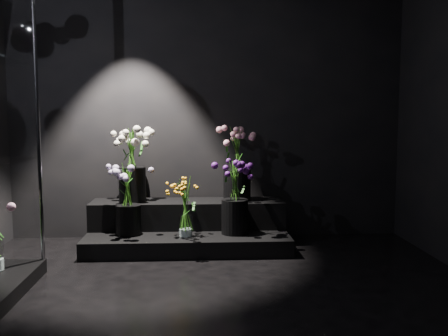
{
  "coord_description": "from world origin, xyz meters",
  "views": [
    {
      "loc": [
        -0.1,
        -3.13,
        1.26
      ],
      "look_at": [
        0.13,
        1.2,
        0.8
      ],
      "focal_mm": 40.0,
      "sensor_mm": 36.0,
      "label": 1
    }
  ],
  "objects": [
    {
      "name": "display_riser",
      "position": [
        -0.2,
        1.62,
        0.17
      ],
      "size": [
        1.89,
        0.84,
        0.42
      ],
      "color": "black",
      "rests_on": "floor"
    },
    {
      "name": "bouquet_pink_roses",
      "position": [
        0.29,
        1.75,
        0.82
      ],
      "size": [
        0.43,
        0.43,
        0.72
      ],
      "rotation": [
        0.0,
        0.0,
        -0.17
      ],
      "color": "black",
      "rests_on": "display_riser"
    },
    {
      "name": "bouquet_purple",
      "position": [
        0.24,
        1.43,
        0.54
      ],
      "size": [
        0.41,
        0.41,
        0.7
      ],
      "rotation": [
        0.0,
        0.0,
        0.39
      ],
      "color": "black",
      "rests_on": "display_riser"
    },
    {
      "name": "bouquet_orange_bells",
      "position": [
        -0.21,
        1.34,
        0.43
      ],
      "size": [
        0.3,
        0.3,
        0.54
      ],
      "rotation": [
        0.0,
        0.0,
        -0.19
      ],
      "color": "white",
      "rests_on": "display_riser"
    },
    {
      "name": "bouquet_lilac",
      "position": [
        -0.74,
        1.45,
        0.54
      ],
      "size": [
        0.37,
        0.37,
        0.68
      ],
      "rotation": [
        0.0,
        0.0,
        -0.09
      ],
      "color": "black",
      "rests_on": "display_riser"
    },
    {
      "name": "floor",
      "position": [
        0.0,
        0.0,
        0.0
      ],
      "size": [
        4.0,
        4.0,
        0.0
      ],
      "primitive_type": "plane",
      "color": "black",
      "rests_on": "ground"
    },
    {
      "name": "wall_back",
      "position": [
        0.0,
        2.0,
        1.4
      ],
      "size": [
        4.0,
        0.0,
        4.0
      ],
      "primitive_type": "plane",
      "rotation": [
        1.57,
        0.0,
        0.0
      ],
      "color": "black",
      "rests_on": "floor"
    },
    {
      "name": "bouquet_cream_roses",
      "position": [
        -0.74,
        1.74,
        0.83
      ],
      "size": [
        0.5,
        0.5,
        0.7
      ],
      "rotation": [
        0.0,
        0.0,
        0.36
      ],
      "color": "black",
      "rests_on": "display_riser"
    },
    {
      "name": "wall_front",
      "position": [
        0.0,
        -2.0,
        1.4
      ],
      "size": [
        4.0,
        0.0,
        4.0
      ],
      "primitive_type": "plane",
      "rotation": [
        -1.57,
        0.0,
        0.0
      ],
      "color": "black",
      "rests_on": "floor"
    }
  ]
}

